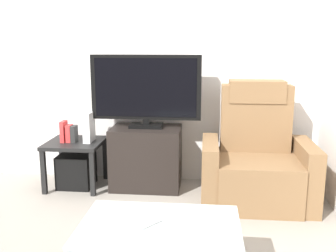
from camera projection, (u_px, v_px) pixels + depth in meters
name	position (u px, v px, depth m)	size (l,w,h in m)	color
ground_plane	(113.00, 223.00, 3.14)	(6.40, 6.40, 0.00)	gray
wall_back	(136.00, 55.00, 3.97)	(6.40, 0.06, 2.60)	silver
tv_stand	(146.00, 157.00, 3.88)	(0.68, 0.46, 0.61)	black
television	(146.00, 89.00, 3.75)	(1.07, 0.20, 0.70)	black
recliner_armchair	(256.00, 161.00, 3.53)	(0.98, 0.78, 1.08)	brown
side_table	(75.00, 148.00, 3.87)	(0.54, 0.54, 0.47)	black
subwoofer_box	(76.00, 170.00, 3.92)	(0.33, 0.33, 0.33)	black
book_leftmost	(64.00, 131.00, 3.83)	(0.04, 0.13, 0.21)	red
book_middle	(69.00, 133.00, 3.83)	(0.05, 0.10, 0.17)	red
book_rightmost	(74.00, 134.00, 3.82)	(0.04, 0.11, 0.16)	#262626
game_console	(89.00, 127.00, 3.82)	(0.07, 0.20, 0.29)	white
coffee_table	(160.00, 229.00, 2.19)	(0.90, 0.60, 0.42)	#B2C6C1
cell_phone	(149.00, 223.00, 2.19)	(0.07, 0.15, 0.01)	#B7B7BC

